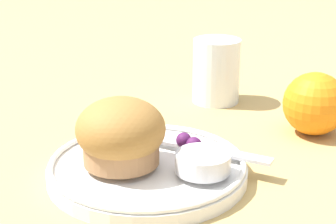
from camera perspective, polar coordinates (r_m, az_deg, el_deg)
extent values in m
plane|color=tan|center=(0.60, 0.31, -6.12)|extent=(3.00, 3.00, 0.00)
cylinder|color=white|center=(0.59, -2.10, -5.99)|extent=(0.21, 0.21, 0.01)
torus|color=white|center=(0.59, -2.11, -5.11)|extent=(0.21, 0.21, 0.01)
cylinder|color=#9E7047|center=(0.57, -4.77, -3.80)|extent=(0.08, 0.08, 0.03)
ellipsoid|color=olive|center=(0.57, -4.84, -1.74)|extent=(0.09, 0.09, 0.06)
cylinder|color=silver|center=(0.56, 3.55, -5.12)|extent=(0.06, 0.06, 0.02)
cylinder|color=silver|center=(0.55, 3.57, -4.42)|extent=(0.05, 0.05, 0.00)
sphere|color=#4C194C|center=(0.61, 1.61, -2.87)|extent=(0.02, 0.02, 0.02)
sphere|color=#4C194C|center=(0.60, 2.65, -3.34)|extent=(0.02, 0.02, 0.02)
cube|color=silver|center=(0.61, 2.61, -3.55)|extent=(0.17, 0.08, 0.00)
sphere|color=orange|center=(0.71, 14.68, 0.82)|extent=(0.08, 0.08, 0.08)
cylinder|color=silver|center=(0.80, 4.93, 4.19)|extent=(0.07, 0.07, 0.09)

